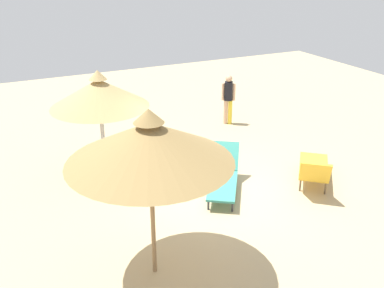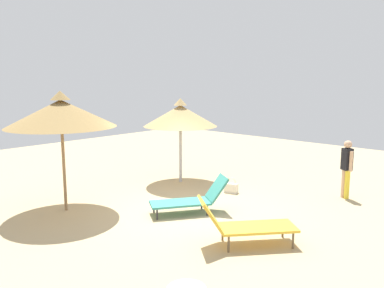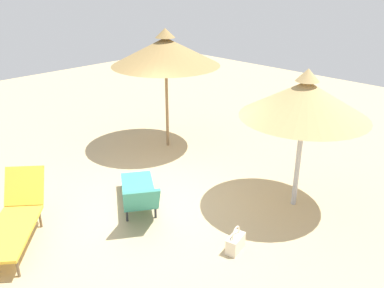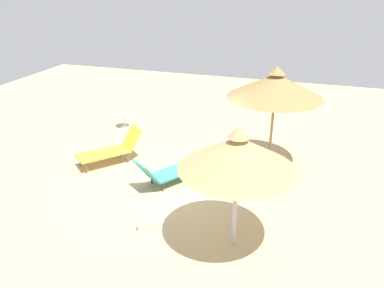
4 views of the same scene
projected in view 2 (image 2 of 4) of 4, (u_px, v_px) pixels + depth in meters
name	position (u px, v px, depth m)	size (l,w,h in m)	color
ground	(184.00, 212.00, 9.76)	(24.00, 24.00, 0.10)	tan
parasol_umbrella_front	(61.00, 113.00, 9.37)	(2.61, 2.61, 2.95)	olive
parasol_umbrella_edge	(180.00, 116.00, 12.09)	(2.28, 2.28, 2.64)	#B2B2B7
lounge_chair_near_right	(192.00, 198.00, 9.49)	(1.54, 1.89, 0.88)	teal
lounge_chair_far_right	(243.00, 224.00, 7.63)	(1.73, 1.87, 0.97)	gold
person_standing_center	(347.00, 166.00, 10.62)	(0.38, 0.32, 1.59)	tan
handbag	(231.00, 188.00, 11.22)	(0.41, 0.26, 0.45)	beige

